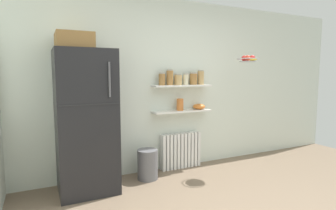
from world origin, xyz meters
name	(u,v)px	position (x,y,z in m)	size (l,w,h in m)	color
ground_plane	(226,210)	(0.00, 0.50, 0.00)	(7.04, 7.04, 0.00)	#7A6651
back_wall	(165,86)	(0.00, 2.05, 1.30)	(7.04, 0.10, 2.60)	silver
refrigerator	(86,118)	(-1.27, 1.68, 0.93)	(0.70, 0.68, 1.96)	black
radiator	(181,150)	(0.21, 1.92, 0.28)	(0.66, 0.12, 0.55)	white
wall_shelf_lower	(182,111)	(0.21, 1.89, 0.91)	(0.95, 0.22, 0.03)	white
wall_shelf_upper	(182,86)	(0.21, 1.89, 1.30)	(0.95, 0.22, 0.03)	white
storage_jar_0	(162,79)	(-0.13, 1.89, 1.40)	(0.10, 0.10, 0.19)	olive
storage_jar_1	(170,77)	(0.00, 1.89, 1.43)	(0.10, 0.10, 0.24)	olive
storage_jar_2	(178,80)	(0.14, 1.89, 1.39)	(0.12, 0.12, 0.17)	tan
storage_jar_3	(186,79)	(0.27, 1.89, 1.40)	(0.08, 0.08, 0.18)	beige
storage_jar_4	(193,79)	(0.41, 1.89, 1.41)	(0.12, 0.12, 0.19)	olive
storage_jar_5	(201,77)	(0.54, 1.89, 1.42)	(0.10, 0.10, 0.23)	tan
vase	(180,105)	(0.17, 1.89, 1.01)	(0.11, 0.11, 0.18)	#CC7033
shelf_bowl	(199,107)	(0.52, 1.89, 0.96)	(0.19, 0.19, 0.09)	orange
trash_bin	(148,164)	(-0.44, 1.70, 0.21)	(0.29, 0.29, 0.42)	slate
hanging_fruit_basket	(248,59)	(1.07, 1.42, 1.70)	(0.32, 0.32, 0.10)	#B2B2B7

